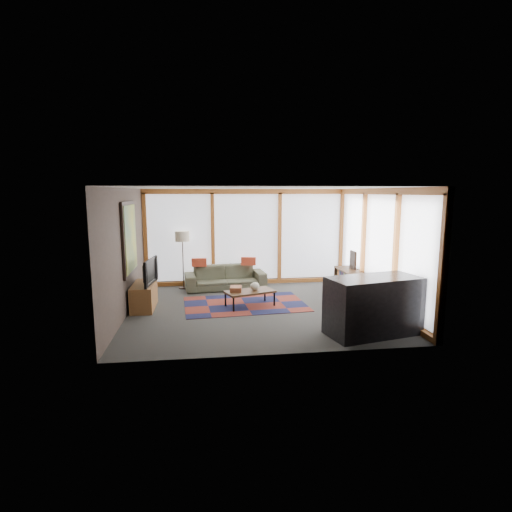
{
  "coord_description": "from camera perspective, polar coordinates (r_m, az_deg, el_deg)",
  "views": [
    {
      "loc": [
        -1.12,
        -8.34,
        2.51
      ],
      "look_at": [
        0.0,
        0.4,
        1.1
      ],
      "focal_mm": 28.0,
      "sensor_mm": 36.0,
      "label": 1
    }
  ],
  "objects": [
    {
      "name": "bowl_b",
      "position": [
        9.4,
        14.86,
        -2.61
      ],
      "size": [
        0.2,
        0.2,
        0.08
      ],
      "primitive_type": "ellipsoid",
      "rotation": [
        0.0,
        0.0,
        -0.24
      ],
      "color": "black",
      "rests_on": "bookshelf"
    },
    {
      "name": "ground",
      "position": [
        8.78,
        0.33,
        -7.52
      ],
      "size": [
        5.5,
        5.5,
        0.0
      ],
      "primitive_type": "plane",
      "color": "#2D2D2B",
      "rests_on": "ground"
    },
    {
      "name": "bar_counter",
      "position": [
        7.44,
        16.4,
        -6.84
      ],
      "size": [
        1.76,
        1.11,
        1.03
      ],
      "primitive_type": "cube",
      "rotation": [
        0.0,
        0.0,
        0.22
      ],
      "color": "black",
      "rests_on": "ground"
    },
    {
      "name": "coffee_table",
      "position": [
        8.91,
        -0.88,
        -6.09
      ],
      "size": [
        1.18,
        0.85,
        0.36
      ],
      "primitive_type": null,
      "rotation": [
        0.0,
        0.0,
        0.33
      ],
      "color": "black",
      "rests_on": "ground"
    },
    {
      "name": "book_stack",
      "position": [
        8.83,
        -2.9,
        -4.7
      ],
      "size": [
        0.29,
        0.34,
        0.1
      ],
      "primitive_type": "cube",
      "rotation": [
        0.0,
        0.0,
        -0.15
      ],
      "color": "brown",
      "rests_on": "coffee_table"
    },
    {
      "name": "sofa",
      "position": [
        10.52,
        -4.4,
        -3.04
      ],
      "size": [
        2.16,
        1.04,
        0.61
      ],
      "primitive_type": "imported",
      "rotation": [
        0.0,
        0.0,
        0.11
      ],
      "color": "#3A3D2B",
      "rests_on": "ground"
    },
    {
      "name": "rug",
      "position": [
        9.11,
        -1.59,
        -6.86
      ],
      "size": [
        2.82,
        1.93,
        0.01
      ],
      "primitive_type": "cube",
      "rotation": [
        0.0,
        0.0,
        0.08
      ],
      "color": "maroon",
      "rests_on": "ground"
    },
    {
      "name": "television",
      "position": [
        8.9,
        -15.38,
        -2.14
      ],
      "size": [
        0.25,
        0.98,
        0.56
      ],
      "primitive_type": "imported",
      "rotation": [
        0.0,
        0.0,
        1.44
      ],
      "color": "black",
      "rests_on": "tv_console"
    },
    {
      "name": "pillow_left",
      "position": [
        10.43,
        -8.13,
        -0.91
      ],
      "size": [
        0.39,
        0.13,
        0.21
      ],
      "primitive_type": "cube",
      "rotation": [
        0.0,
        0.0,
        -0.05
      ],
      "color": "#B13B23",
      "rests_on": "sofa"
    },
    {
      "name": "floor_lamp",
      "position": [
        10.62,
        -10.39,
        -0.56
      ],
      "size": [
        0.38,
        0.38,
        1.51
      ],
      "primitive_type": null,
      "color": "black",
      "rests_on": "ground"
    },
    {
      "name": "pillow_right",
      "position": [
        10.52,
        -1.08,
        -0.74
      ],
      "size": [
        0.4,
        0.2,
        0.21
      ],
      "primitive_type": "cube",
      "rotation": [
        0.0,
        0.0,
        -0.24
      ],
      "color": "#B13B23",
      "rests_on": "sofa"
    },
    {
      "name": "bowl_a",
      "position": [
        9.08,
        16.04,
        -2.99
      ],
      "size": [
        0.26,
        0.26,
        0.11
      ],
      "primitive_type": "ellipsoid",
      "rotation": [
        0.0,
        0.0,
        0.23
      ],
      "color": "black",
      "rests_on": "bookshelf"
    },
    {
      "name": "room_envelope",
      "position": [
        9.1,
        2.96,
        2.97
      ],
      "size": [
        5.52,
        5.02,
        2.62
      ],
      "color": "#3B312A",
      "rests_on": "ground"
    },
    {
      "name": "tv_console",
      "position": [
        9.07,
        -15.7,
        -5.53
      ],
      "size": [
        0.46,
        1.09,
        0.55
      ],
      "primitive_type": "cube",
      "color": "brown",
      "rests_on": "ground"
    },
    {
      "name": "vase",
      "position": [
        8.89,
        -0.16,
        -4.34
      ],
      "size": [
        0.22,
        0.22,
        0.18
      ],
      "primitive_type": "ellipsoid",
      "rotation": [
        0.0,
        0.0,
        -0.09
      ],
      "color": "beige",
      "rests_on": "coffee_table"
    },
    {
      "name": "bookshelf",
      "position": [
        9.63,
        14.59,
        -4.44
      ],
      "size": [
        0.44,
        2.45,
        0.61
      ],
      "primitive_type": null,
      "color": "black",
      "rests_on": "ground"
    },
    {
      "name": "shelf_picture",
      "position": [
        10.25,
        13.69,
        -0.56
      ],
      "size": [
        0.05,
        0.34,
        0.45
      ],
      "primitive_type": "cube",
      "rotation": [
        0.0,
        0.0,
        0.02
      ],
      "color": "black",
      "rests_on": "bookshelf"
    }
  ]
}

